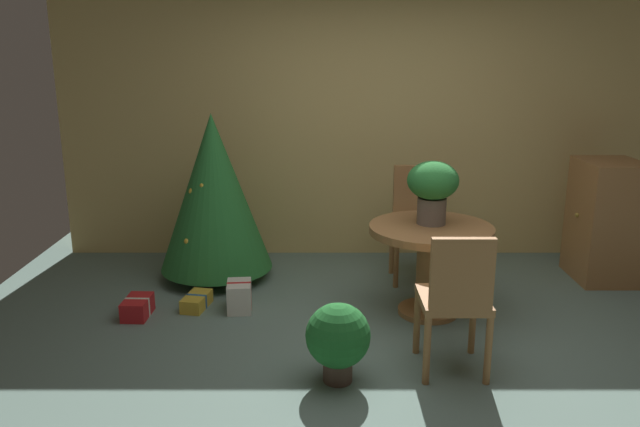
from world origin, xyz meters
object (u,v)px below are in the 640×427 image
round_dining_table (432,251)px  flower_vase (434,186)px  potted_plant (339,338)px  holiday_tree (215,192)px  wooden_chair_far (416,218)px  wooden_chair_near (457,296)px  gift_box_gold (198,301)px  gift_box_red (139,307)px  wooden_cabinet (607,221)px  gift_box_cream (241,296)px

round_dining_table → flower_vase: 0.49m
potted_plant → holiday_tree: bearing=119.5°
wooden_chair_far → wooden_chair_near: bearing=-90.0°
gift_box_gold → gift_box_red: gift_box_red is taller
gift_box_gold → holiday_tree: bearing=85.0°
round_dining_table → potted_plant: 1.27m
gift_box_red → wooden_cabinet: 4.00m
gift_box_gold → gift_box_red: 0.45m
holiday_tree → potted_plant: bearing=-60.5°
holiday_tree → flower_vase: bearing=-22.3°
wooden_chair_near → holiday_tree: bearing=135.5°
gift_box_cream → flower_vase: bearing=0.1°
flower_vase → wooden_chair_far: flower_vase is taller
flower_vase → wooden_cabinet: 1.86m
flower_vase → gift_box_gold: size_ratio=1.42×
potted_plant → flower_vase: bearing=56.1°
gift_box_red → round_dining_table: bearing=1.4°
potted_plant → gift_box_red: bearing=147.2°
wooden_cabinet → potted_plant: (-2.38, -1.80, -0.24)m
holiday_tree → potted_plant: size_ratio=2.90×
wooden_chair_far → gift_box_gold: bearing=-158.9°
potted_plant → wooden_chair_near: bearing=7.1°
wooden_chair_far → holiday_tree: size_ratio=0.68×
gift_box_red → gift_box_cream: bearing=8.6°
wooden_cabinet → wooden_chair_near: bearing=-134.1°
gift_box_cream → potted_plant: potted_plant is taller
holiday_tree → gift_box_gold: holiday_tree is taller
flower_vase → gift_box_gold: flower_vase is taller
round_dining_table → wooden_chair_far: 0.80m
wooden_chair_far → gift_box_cream: size_ratio=3.66×
flower_vase → gift_box_cream: flower_vase is taller
flower_vase → holiday_tree: 1.91m
round_dining_table → holiday_tree: holiday_tree is taller
wooden_chair_near → gift_box_red: (-2.22, 0.88, -0.45)m
potted_plant → round_dining_table: bearing=54.8°
wooden_chair_far → gift_box_red: bearing=-159.0°
gift_box_red → potted_plant: (1.50, -0.97, 0.22)m
flower_vase → wooden_cabinet: bearing=23.3°
gift_box_red → potted_plant: 1.80m
round_dining_table → potted_plant: bearing=-125.2°
gift_box_cream → potted_plant: bearing=-55.8°
gift_box_gold → round_dining_table: bearing=-3.3°
wooden_chair_near → gift_box_red: 2.43m
wooden_chair_near → round_dining_table: bearing=90.0°
gift_box_cream → wooden_cabinet: wooden_cabinet is taller
wooden_chair_far → gift_box_red: 2.43m
flower_vase → wooden_chair_near: bearing=-90.4°
gift_box_cream → gift_box_red: 0.77m
wooden_chair_far → holiday_tree: bearing=-179.4°
wooden_chair_near → wooden_chair_far: bearing=90.0°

